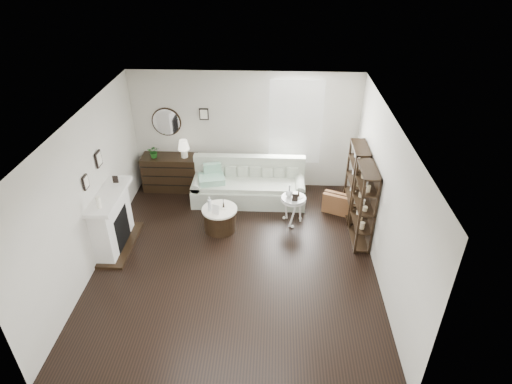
{
  "coord_description": "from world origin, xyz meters",
  "views": [
    {
      "loc": [
        0.65,
        -6.05,
        5.17
      ],
      "look_at": [
        0.33,
        0.8,
        0.97
      ],
      "focal_mm": 30.0,
      "sensor_mm": 36.0,
      "label": 1
    }
  ],
  "objects_px": {
    "sofa": "(249,187)",
    "pedestal_table": "(293,200)",
    "dresser": "(171,173)",
    "drum_table": "(220,219)"
  },
  "relations": [
    {
      "from": "dresser",
      "to": "sofa",
      "type": "bearing_deg",
      "value": -12.18
    },
    {
      "from": "pedestal_table",
      "to": "sofa",
      "type": "bearing_deg",
      "value": 137.92
    },
    {
      "from": "drum_table",
      "to": "pedestal_table",
      "type": "bearing_deg",
      "value": 11.51
    },
    {
      "from": "sofa",
      "to": "pedestal_table",
      "type": "bearing_deg",
      "value": -42.08
    },
    {
      "from": "pedestal_table",
      "to": "dresser",
      "type": "bearing_deg",
      "value": 155.7
    },
    {
      "from": "sofa",
      "to": "pedestal_table",
      "type": "height_order",
      "value": "sofa"
    },
    {
      "from": "dresser",
      "to": "drum_table",
      "type": "distance_m",
      "value": 2.04
    },
    {
      "from": "dresser",
      "to": "pedestal_table",
      "type": "relative_size",
      "value": 2.03
    },
    {
      "from": "sofa",
      "to": "drum_table",
      "type": "distance_m",
      "value": 1.27
    },
    {
      "from": "sofa",
      "to": "drum_table",
      "type": "bearing_deg",
      "value": -113.7
    }
  ]
}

